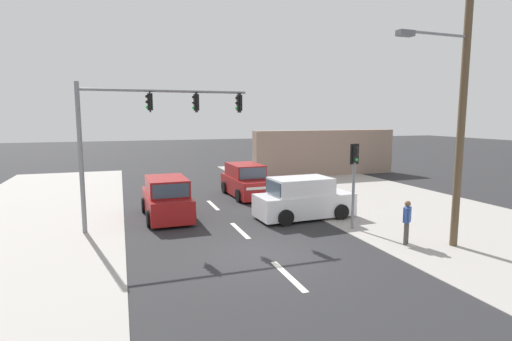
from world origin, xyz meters
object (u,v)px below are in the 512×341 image
Objects in this scene: pedestal_signal_right_kerb at (354,172)px; suv_crossing_left at (303,199)px; traffic_signal_mast at (142,124)px; suv_oncoming_near at (246,181)px; suv_receding_far at (167,199)px; pedestrian_at_kerb at (407,220)px; utility_pole_foreground_right at (461,93)px.

pedestal_signal_right_kerb is 0.77× the size of suv_crossing_left.
traffic_signal_mast is 8.63m from suv_oncoming_near.
suv_crossing_left is at bearing -19.77° from suv_receding_far.
suv_oncoming_near reaches higher than pedestrian_at_kerb.
suv_oncoming_near is 10.90m from pedestrian_at_kerb.
pedestal_signal_right_kerb is 0.78× the size of suv_receding_far.
suv_crossing_left is 2.83× the size of pedestrian_at_kerb.
traffic_signal_mast is 4.23× the size of pedestrian_at_kerb.
suv_receding_far is at bearing 148.06° from pedestal_signal_right_kerb.
suv_oncoming_near is at bearing 99.32° from suv_crossing_left.
traffic_signal_mast reaches higher than pedestrian_at_kerb.
utility_pole_foreground_right is 2.20× the size of suv_crossing_left.
traffic_signal_mast is 1.94× the size of pedestal_signal_right_kerb.
suv_receding_far and suv_oncoming_near have the same top height.
suv_crossing_left and suv_receding_far have the same top height.
utility_pole_foreground_right reaches higher than traffic_signal_mast.
traffic_signal_mast is 8.90m from pedestal_signal_right_kerb.
pedestal_signal_right_kerb reaches higher than suv_receding_far.
traffic_signal_mast is 10.95m from pedestrian_at_kerb.
utility_pole_foreground_right is at bearing -30.82° from traffic_signal_mast.
utility_pole_foreground_right reaches higher than suv_oncoming_near.
pedestal_signal_right_kerb is 8.52m from suv_receding_far.
utility_pole_foreground_right is at bearing -27.65° from pedestrian_at_kerb.
suv_crossing_left is (-1.18, 2.30, -1.53)m from pedestal_signal_right_kerb.
pedestrian_at_kerb is (0.73, -2.42, -1.49)m from pedestal_signal_right_kerb.
pedestrian_at_kerb is at bearing -67.96° from suv_crossing_left.
traffic_signal_mast reaches higher than suv_receding_far.
suv_oncoming_near is at bearing 36.34° from suv_receding_far.
pedestal_signal_right_kerb is 8.51m from suv_oncoming_near.
suv_receding_far is 1.00× the size of suv_oncoming_near.
pedestrian_at_kerb is at bearing -74.78° from suv_oncoming_near.
utility_pole_foreground_right is 6.25× the size of pedestrian_at_kerb.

